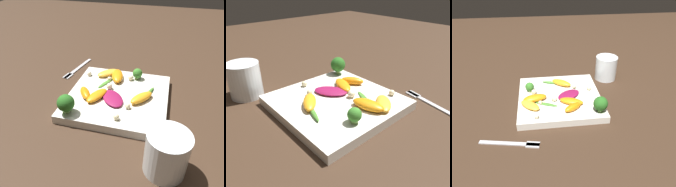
# 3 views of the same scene
# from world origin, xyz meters

# --- Properties ---
(ground_plane) EXTENTS (2.40, 2.40, 0.00)m
(ground_plane) POSITION_xyz_m (0.00, 0.00, 0.00)
(ground_plane) COLOR #382619
(plate) EXTENTS (0.27, 0.27, 0.02)m
(plate) POSITION_xyz_m (0.00, 0.00, 0.01)
(plate) COLOR silver
(plate) RESTS_ON ground_plane
(drinking_glass) EXTENTS (0.08, 0.08, 0.09)m
(drinking_glass) POSITION_xyz_m (-0.20, -0.14, 0.04)
(drinking_glass) COLOR white
(drinking_glass) RESTS_ON ground_plane
(fork) EXTENTS (0.16, 0.05, 0.01)m
(fork) POSITION_xyz_m (0.13, 0.18, 0.00)
(fork) COLOR #B2B2B7
(fork) RESTS_ON ground_plane
(radicchio_leaf_0) EXTENTS (0.10, 0.09, 0.01)m
(radicchio_leaf_0) POSITION_xyz_m (-0.03, 0.01, 0.03)
(radicchio_leaf_0) COLOR maroon
(radicchio_leaf_0) RESTS_ON plate
(orange_segment_0) EXTENTS (0.08, 0.07, 0.02)m
(orange_segment_0) POSITION_xyz_m (-0.01, -0.07, 0.03)
(orange_segment_0) COLOR orange
(orange_segment_0) RESTS_ON plate
(orange_segment_1) EXTENTS (0.08, 0.06, 0.02)m
(orange_segment_1) POSITION_xyz_m (-0.03, 0.05, 0.03)
(orange_segment_1) COLOR orange
(orange_segment_1) RESTS_ON plate
(orange_segment_2) EXTENTS (0.06, 0.05, 0.02)m
(orange_segment_2) POSITION_xyz_m (-0.03, 0.08, 0.03)
(orange_segment_2) COLOR orange
(orange_segment_2) RESTS_ON plate
(orange_segment_3) EXTENTS (0.07, 0.07, 0.02)m
(orange_segment_3) POSITION_xyz_m (0.10, 0.06, 0.03)
(orange_segment_3) COLOR #FCAD33
(orange_segment_3) RESTS_ON plate
(orange_segment_4) EXTENTS (0.08, 0.05, 0.02)m
(orange_segment_4) POSITION_xyz_m (0.08, 0.02, 0.03)
(orange_segment_4) COLOR orange
(orange_segment_4) RESTS_ON plate
(broccoli_floret_0) EXTENTS (0.04, 0.04, 0.05)m
(broccoli_floret_0) POSITION_xyz_m (-0.11, 0.10, 0.05)
(broccoli_floret_0) COLOR #84AD5B
(broccoli_floret_0) RESTS_ON plate
(broccoli_floret_1) EXTENTS (0.03, 0.03, 0.03)m
(broccoli_floret_1) POSITION_xyz_m (0.10, -0.04, 0.04)
(broccoli_floret_1) COLOR #84AD5B
(broccoli_floret_1) RESTS_ON plate
(arugula_sprig_0) EXTENTS (0.07, 0.03, 0.01)m
(arugula_sprig_0) POSITION_xyz_m (0.02, -0.08, 0.03)
(arugula_sprig_0) COLOR #47842D
(arugula_sprig_0) RESTS_ON plate
(arugula_sprig_1) EXTENTS (0.07, 0.04, 0.00)m
(arugula_sprig_1) POSITION_xyz_m (0.05, 0.05, 0.02)
(arugula_sprig_1) COLOR #47842D
(arugula_sprig_1) RESTS_ON plate
(macadamia_nut_0) EXTENTS (0.01, 0.01, 0.01)m
(macadamia_nut_0) POSITION_xyz_m (-0.06, -0.04, 0.03)
(macadamia_nut_0) COLOR beige
(macadamia_nut_0) RESTS_ON plate
(macadamia_nut_1) EXTENTS (0.01, 0.01, 0.01)m
(macadamia_nut_1) POSITION_xyz_m (0.08, 0.11, 0.03)
(macadamia_nut_1) COLOR beige
(macadamia_nut_1) RESTS_ON plate
(macadamia_nut_2) EXTENTS (0.02, 0.02, 0.02)m
(macadamia_nut_2) POSITION_xyz_m (0.02, 0.03, 0.03)
(macadamia_nut_2) COLOR beige
(macadamia_nut_2) RESTS_ON plate
(macadamia_nut_3) EXTENTS (0.01, 0.01, 0.01)m
(macadamia_nut_3) POSITION_xyz_m (0.11, 0.04, 0.03)
(macadamia_nut_3) COLOR beige
(macadamia_nut_3) RESTS_ON plate
(macadamia_nut_4) EXTENTS (0.01, 0.01, 0.01)m
(macadamia_nut_4) POSITION_xyz_m (-0.10, -0.02, 0.03)
(macadamia_nut_4) COLOR beige
(macadamia_nut_4) RESTS_ON plate
(macadamia_nut_5) EXTENTS (0.01, 0.01, 0.01)m
(macadamia_nut_5) POSITION_xyz_m (0.06, 0.04, 0.03)
(macadamia_nut_5) COLOR beige
(macadamia_nut_5) RESTS_ON plate
(macadamia_nut_6) EXTENTS (0.02, 0.02, 0.02)m
(macadamia_nut_6) POSITION_xyz_m (0.08, -0.02, 0.03)
(macadamia_nut_6) COLOR beige
(macadamia_nut_6) RESTS_ON plate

